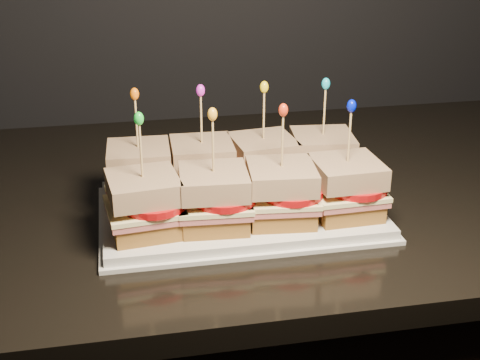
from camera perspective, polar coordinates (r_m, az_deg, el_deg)
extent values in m
cube|color=black|center=(1.07, 8.28, -0.59)|extent=(2.21, 0.70, 0.03)
cube|color=silver|center=(0.93, 0.00, -2.61)|extent=(0.37, 0.23, 0.02)
cube|color=silver|center=(0.93, 0.00, -2.94)|extent=(0.38, 0.24, 0.01)
cube|color=brown|center=(0.95, -8.46, -0.76)|extent=(0.09, 0.09, 0.02)
cube|color=#B44E4D|center=(0.94, -8.52, 0.10)|extent=(0.10, 0.09, 0.01)
cube|color=#FAEEA2|center=(0.94, -8.55, 0.49)|extent=(0.10, 0.09, 0.01)
cylinder|color=#B70E10|center=(0.93, -7.82, 0.83)|extent=(0.08, 0.08, 0.01)
cube|color=#4E2610|center=(0.93, -8.64, 1.99)|extent=(0.09, 0.09, 0.03)
cylinder|color=tan|center=(0.92, -8.81, 4.57)|extent=(0.00, 0.00, 0.09)
ellipsoid|color=orange|center=(0.90, -8.99, 7.27)|extent=(0.01, 0.01, 0.02)
cube|color=brown|center=(0.96, -3.19, -0.35)|extent=(0.09, 0.09, 0.02)
cube|color=#B44E4D|center=(0.95, -3.21, 0.51)|extent=(0.09, 0.09, 0.01)
cube|color=#FAEEA2|center=(0.95, -3.22, 0.90)|extent=(0.10, 0.09, 0.01)
cylinder|color=#B70E10|center=(0.94, -2.46, 1.23)|extent=(0.08, 0.08, 0.01)
cube|color=#4E2610|center=(0.94, -3.26, 2.39)|extent=(0.09, 0.09, 0.03)
cylinder|color=tan|center=(0.92, -3.32, 4.96)|extent=(0.00, 0.00, 0.09)
ellipsoid|color=#D723D4|center=(0.91, -3.39, 7.64)|extent=(0.01, 0.01, 0.02)
cube|color=brown|center=(0.97, 1.96, 0.05)|extent=(0.09, 0.09, 0.02)
cube|color=#B44E4D|center=(0.97, 1.98, 0.90)|extent=(0.10, 0.10, 0.01)
cube|color=#FAEEA2|center=(0.96, 1.98, 1.28)|extent=(0.10, 0.10, 0.01)
cylinder|color=#B70E10|center=(0.96, 2.77, 1.61)|extent=(0.08, 0.08, 0.01)
cube|color=#4E2610|center=(0.95, 2.00, 2.75)|extent=(0.09, 0.09, 0.03)
cylinder|color=tan|center=(0.94, 2.04, 5.29)|extent=(0.00, 0.00, 0.09)
ellipsoid|color=yellow|center=(0.93, 2.08, 7.94)|extent=(0.01, 0.01, 0.02)
cube|color=brown|center=(0.99, 6.93, 0.44)|extent=(0.09, 0.09, 0.02)
cube|color=#B44E4D|center=(0.99, 6.98, 1.27)|extent=(0.10, 0.10, 0.01)
cube|color=#FAEEA2|center=(0.99, 7.00, 1.64)|extent=(0.10, 0.10, 0.01)
cylinder|color=#B70E10|center=(0.98, 7.79, 1.97)|extent=(0.08, 0.08, 0.01)
cube|color=#4E2610|center=(0.98, 7.07, 3.09)|extent=(0.09, 0.09, 0.03)
cylinder|color=tan|center=(0.96, 7.20, 5.57)|extent=(0.00, 0.00, 0.09)
ellipsoid|color=#17ADC9|center=(0.95, 7.34, 8.15)|extent=(0.01, 0.01, 0.02)
cube|color=brown|center=(0.86, -8.07, -3.63)|extent=(0.09, 0.09, 0.02)
cube|color=#B44E4D|center=(0.85, -8.13, -2.69)|extent=(0.10, 0.10, 0.01)
cube|color=#FAEEA2|center=(0.85, -8.16, -2.27)|extent=(0.10, 0.10, 0.01)
cylinder|color=#B70E10|center=(0.84, -7.34, -1.92)|extent=(0.08, 0.08, 0.01)
cube|color=#4E2610|center=(0.83, -8.26, -0.63)|extent=(0.09, 0.09, 0.03)
cylinder|color=tan|center=(0.82, -8.44, 2.21)|extent=(0.00, 0.00, 0.09)
ellipsoid|color=green|center=(0.80, -8.63, 5.20)|extent=(0.01, 0.01, 0.02)
cube|color=brown|center=(0.86, -2.22, -3.15)|extent=(0.09, 0.09, 0.02)
cube|color=#B44E4D|center=(0.86, -2.23, -2.22)|extent=(0.10, 0.09, 0.01)
cube|color=#FAEEA2|center=(0.85, -2.24, -1.80)|extent=(0.10, 0.10, 0.01)
cylinder|color=#B70E10|center=(0.85, -1.38, -1.44)|extent=(0.08, 0.08, 0.01)
cube|color=#4E2610|center=(0.84, -2.27, -0.17)|extent=(0.09, 0.09, 0.03)
cylinder|color=tan|center=(0.83, -2.32, 2.66)|extent=(0.00, 0.00, 0.09)
ellipsoid|color=#FBAB25|center=(0.81, -2.37, 5.63)|extent=(0.01, 0.01, 0.02)
cube|color=brown|center=(0.88, 3.48, -2.65)|extent=(0.09, 0.09, 0.02)
cube|color=#B44E4D|center=(0.87, 3.51, -1.74)|extent=(0.10, 0.10, 0.01)
cube|color=#FAEEA2|center=(0.87, 3.52, -1.32)|extent=(0.10, 0.10, 0.01)
cylinder|color=#B70E10|center=(0.86, 4.40, -0.97)|extent=(0.08, 0.08, 0.01)
cube|color=#4E2610|center=(0.86, 3.56, 0.28)|extent=(0.09, 0.09, 0.03)
cylinder|color=tan|center=(0.84, 3.64, 3.06)|extent=(0.00, 0.00, 0.09)
ellipsoid|color=red|center=(0.83, 3.72, 5.98)|extent=(0.01, 0.01, 0.02)
cube|color=brown|center=(0.90, 8.92, -2.15)|extent=(0.09, 0.09, 0.02)
cube|color=#B44E4D|center=(0.90, 8.98, -1.26)|extent=(0.10, 0.09, 0.01)
cube|color=#FAEEA2|center=(0.89, 9.01, -0.85)|extent=(0.10, 0.09, 0.01)
cylinder|color=#B70E10|center=(0.89, 9.90, -0.51)|extent=(0.08, 0.08, 0.01)
cube|color=#4E2610|center=(0.88, 9.12, 0.71)|extent=(0.09, 0.09, 0.03)
cylinder|color=tan|center=(0.87, 9.31, 3.42)|extent=(0.00, 0.00, 0.09)
ellipsoid|color=#0211D4|center=(0.85, 9.50, 6.26)|extent=(0.01, 0.01, 0.02)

